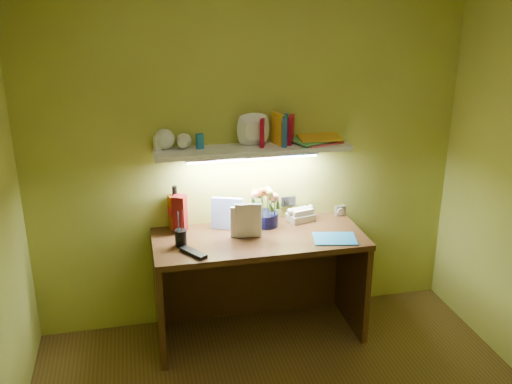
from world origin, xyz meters
TOP-DOWN VIEW (x-y plane):
  - desk at (0.00, 1.20)m, footprint 1.40×0.60m
  - flower_bouquet at (0.08, 1.38)m, footprint 0.21×0.21m
  - telephone at (0.35, 1.40)m, footprint 0.20×0.17m
  - desk_clock at (0.65, 1.43)m, footprint 0.08×0.04m
  - whisky_bottle at (-0.52, 1.45)m, footprint 0.10×0.10m
  - whisky_box at (-0.50, 1.40)m, footprint 0.11×0.11m
  - pen_cup at (-0.52, 1.17)m, footprint 0.09×0.09m
  - art_card at (-0.18, 1.38)m, footprint 0.22×0.12m
  - tv_remote at (-0.46, 1.02)m, footprint 0.16×0.20m
  - blue_folder at (0.47, 1.05)m, footprint 0.31×0.26m
  - desk_book_a at (-0.16, 1.21)m, footprint 0.18×0.05m
  - desk_book_b at (-0.19, 1.22)m, footprint 0.15×0.06m
  - wall_shelf at (0.00, 1.38)m, footprint 1.30×0.32m

SIDE VIEW (x-z plane):
  - desk at x=0.00m, z-range 0.00..0.75m
  - blue_folder at x=0.47m, z-range 0.75..0.76m
  - tv_remote at x=-0.46m, z-range 0.75..0.77m
  - desk_clock at x=0.65m, z-range 0.75..0.82m
  - telephone at x=0.35m, z-range 0.75..0.85m
  - pen_cup at x=-0.52m, z-range 0.75..0.93m
  - desk_book_b at x=-0.19m, z-range 0.75..0.96m
  - art_card at x=-0.18m, z-range 0.75..0.97m
  - desk_book_a at x=-0.16m, z-range 0.75..0.99m
  - whisky_box at x=-0.50m, z-range 0.75..1.01m
  - whisky_bottle at x=-0.52m, z-range 0.75..1.06m
  - flower_bouquet at x=0.08m, z-range 0.75..1.07m
  - wall_shelf at x=0.00m, z-range 1.22..1.46m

